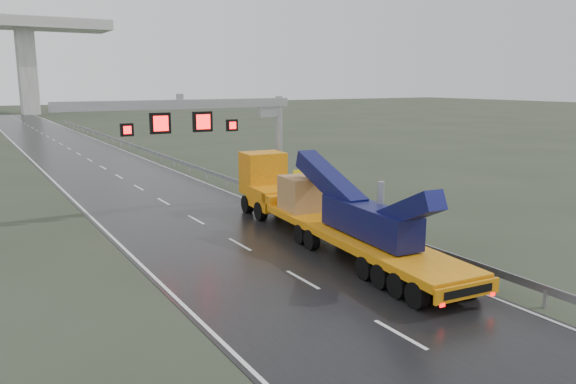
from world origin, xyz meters
TOP-DOWN VIEW (x-y plane):
  - ground at (0.00, 0.00)m, footprint 400.00×400.00m
  - road at (0.00, 40.00)m, footprint 11.00×200.00m
  - guardrail at (6.10, 30.00)m, footprint 0.20×140.00m
  - sign_gantry at (2.10, 17.99)m, footprint 14.90×1.20m
  - heavy_haul_truck at (4.14, 9.36)m, footprint 4.40×19.51m
  - exit_sign_pair at (7.92, 16.97)m, footprint 1.32×0.51m
  - striped_barrier at (6.00, 18.82)m, footprint 0.71×0.56m

SIDE VIEW (x-z plane):
  - ground at x=0.00m, z-range 0.00..0.00m
  - road at x=0.00m, z-range 0.00..0.02m
  - striped_barrier at x=6.00m, z-range 0.00..1.06m
  - guardrail at x=6.10m, z-range 0.00..1.40m
  - exit_sign_pair at x=7.92m, z-range 0.47..2.83m
  - heavy_haul_truck at x=4.14m, z-range -0.51..4.03m
  - sign_gantry at x=2.10m, z-range 1.90..9.33m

